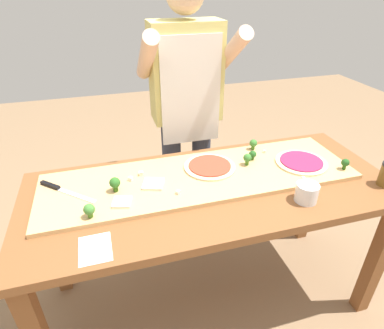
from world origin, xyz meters
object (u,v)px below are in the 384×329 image
at_px(cook_center, 186,103).
at_px(broccoli_floret_back_right, 253,144).
at_px(broccoli_floret_front_left, 345,163).
at_px(broccoli_floret_center_left, 247,158).
at_px(prep_table, 211,204).
at_px(pizza_whole_beet_magenta, 301,162).
at_px(pizza_whole_tomato_red, 210,166).
at_px(broccoli_floret_back_left, 89,210).
at_px(pizza_slice_near_right, 153,184).
at_px(cheese_crumble_d, 141,174).
at_px(recipe_note, 95,249).
at_px(pizza_slice_near_left, 122,202).
at_px(cheese_crumble_e, 264,151).
at_px(chefs_knife, 60,189).
at_px(broccoli_floret_center_right, 115,183).
at_px(cheese_crumble_c, 303,178).
at_px(cheese_crumble_a, 178,192).
at_px(flour_cup, 306,194).
at_px(broccoli_floret_front_mid, 253,155).
at_px(cheese_crumble_b, 131,179).

bearing_deg(cook_center, broccoli_floret_back_right, -48.87).
bearing_deg(broccoli_floret_front_left, broccoli_floret_center_left, 158.82).
xyz_separation_m(prep_table, pizza_whole_beet_magenta, (0.50, 0.04, 0.14)).
bearing_deg(broccoli_floret_back_right, pizza_whole_tomato_red, -157.50).
bearing_deg(broccoli_floret_center_left, broccoli_floret_back_left, -165.24).
xyz_separation_m(pizza_slice_near_right, cook_center, (0.31, 0.53, 0.18)).
relative_size(cheese_crumble_d, recipe_note, 0.13).
height_order(pizza_slice_near_left, cheese_crumble_e, cheese_crumble_e).
bearing_deg(chefs_knife, pizza_slice_near_right, -10.65).
distance_m(chefs_knife, broccoli_floret_back_left, 0.27).
distance_m(chefs_knife, broccoli_floret_center_left, 0.91).
distance_m(broccoli_floret_back_right, broccoli_floret_center_right, 0.79).
distance_m(pizza_slice_near_right, broccoli_floret_back_right, 0.63).
bearing_deg(cheese_crumble_c, broccoli_floret_back_right, 105.64).
bearing_deg(pizza_slice_near_right, pizza_whole_beet_magenta, -1.07).
xyz_separation_m(chefs_knife, cheese_crumble_a, (0.51, -0.18, 0.00)).
bearing_deg(pizza_whole_tomato_red, chefs_knife, 179.75).
bearing_deg(pizza_slice_near_left, cheese_crumble_d, 60.88).
bearing_deg(recipe_note, broccoli_floret_center_right, 72.10).
height_order(pizza_whole_beet_magenta, cheese_crumble_c, pizza_whole_beet_magenta).
bearing_deg(cheese_crumble_e, broccoli_floret_back_right, 130.58).
height_order(broccoli_floret_front_left, cheese_crumble_c, broccoli_floret_front_left).
relative_size(broccoli_floret_back_left, cheese_crumble_a, 3.92).
distance_m(pizza_whole_tomato_red, broccoli_floret_back_left, 0.63).
bearing_deg(pizza_whole_beet_magenta, cook_center, 130.43).
xyz_separation_m(prep_table, broccoli_floret_center_left, (0.22, 0.10, 0.17)).
distance_m(broccoli_floret_back_right, flour_cup, 0.47).
distance_m(pizza_slice_near_left, broccoli_floret_front_mid, 0.72).
bearing_deg(broccoli_floret_back_left, pizza_slice_near_right, 28.73).
xyz_separation_m(pizza_slice_near_left, flour_cup, (0.78, -0.18, 0.01)).
relative_size(pizza_slice_near_right, broccoli_floret_back_right, 1.59).
relative_size(pizza_whole_beet_magenta, broccoli_floret_front_left, 4.59).
relative_size(cheese_crumble_a, cook_center, 0.01).
height_order(broccoli_floret_center_left, recipe_note, broccoli_floret_center_left).
height_order(broccoli_floret_front_left, recipe_note, broccoli_floret_front_left).
bearing_deg(flour_cup, broccoli_floret_back_right, 93.83).
bearing_deg(cheese_crumble_a, cheese_crumble_c, -4.92).
xyz_separation_m(pizza_slice_near_left, broccoli_floret_back_left, (-0.13, -0.06, 0.03)).
distance_m(broccoli_floret_center_right, flour_cup, 0.85).
height_order(cheese_crumble_a, recipe_note, cheese_crumble_a).
xyz_separation_m(pizza_slice_near_left, broccoli_floret_center_right, (-0.02, 0.10, 0.04)).
relative_size(prep_table, cheese_crumble_e, 133.55).
xyz_separation_m(pizza_whole_beet_magenta, cheese_crumble_c, (-0.08, -0.14, -0.00)).
distance_m(broccoli_floret_back_left, cheese_crumble_e, 0.97).
bearing_deg(broccoli_floret_back_left, cheese_crumble_e, 17.96).
height_order(pizza_slice_near_right, broccoli_floret_front_left, broccoli_floret_front_left).
distance_m(pizza_slice_near_right, broccoli_floret_front_mid, 0.55).
distance_m(pizza_whole_beet_magenta, flour_cup, 0.30).
distance_m(cheese_crumble_b, cheese_crumble_d, 0.06).
distance_m(broccoli_floret_center_right, cheese_crumble_b, 0.11).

